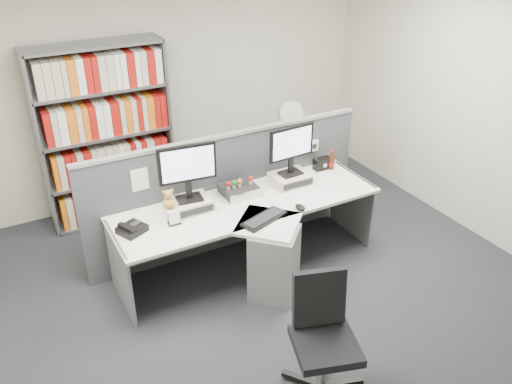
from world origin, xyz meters
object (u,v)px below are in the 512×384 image
monitor_right (291,146)px  desk_phone (132,229)px  desk_calendar (174,219)px  mouse (300,207)px  speaker (322,163)px  desktop_pc (239,190)px  cola_bottle (331,162)px  desk_fan (291,115)px  office_chair (323,333)px  monitor_left (187,168)px  shelving_unit (106,137)px  keyboard (264,219)px  filing_cabinet (289,165)px  desk (259,237)px

monitor_right → desk_phone: monitor_right is taller
monitor_right → desk_calendar: bearing=-172.2°
mouse → desk_calendar: 1.17m
desk_calendar → speaker: 1.82m
desktop_pc → cola_bottle: size_ratio=1.52×
desk_fan → office_chair: desk_fan is taller
monitor_left → office_chair: (0.29, -1.76, -0.64)m
shelving_unit → office_chair: size_ratio=2.12×
keyboard → desk_phone: (-1.11, 0.37, 0.02)m
desk_phone → filing_cabinet: desk_phone is taller
keyboard → desk_phone: 1.17m
desk → monitor_right: 0.96m
cola_bottle → shelving_unit: bearing=145.4°
desk_phone → desk_calendar: desk_calendar is taller
desktop_pc → monitor_left: bearing=-175.7°
desk_phone → shelving_unit: bearing=82.1°
speaker → office_chair: (-1.28, -1.88, -0.28)m
monitor_left → cola_bottle: size_ratio=2.49×
monitor_right → desktop_pc: (-0.57, 0.04, -0.36)m
desktop_pc → desk_calendar: 0.79m
monitor_left → shelving_unit: 1.52m
monitor_right → shelving_unit: bearing=135.2°
keyboard → filing_cabinet: size_ratio=0.69×
desk_calendar → cola_bottle: size_ratio=0.61×
keyboard → filing_cabinet: 1.99m
filing_cabinet → desk_calendar: bearing=-148.4°
desktop_pc → office_chair: (-0.24, -1.80, -0.26)m
desk_phone → desk: bearing=-12.5°
desk → desk_phone: desk_phone is taller
desk_calendar → office_chair: 1.69m
monitor_left → office_chair: 1.90m
desk_calendar → monitor_left: bearing=38.7°
desk_phone → shelving_unit: (0.22, 1.60, 0.22)m
speaker → desk_fan: 0.94m
desk_phone → shelving_unit: 1.63m
monitor_right → monitor_left: bearing=180.0°
monitor_left → desk_fan: monitor_left is taller
desk_fan → keyboard: bearing=-128.6°
desk → desktop_pc: 0.52m
speaker → shelving_unit: bearing=145.2°
office_chair → shelving_unit: bearing=101.7°
desk → office_chair: bearing=-99.5°
monitor_left → keyboard: 0.83m
office_chair → desk: bearing=80.5°
cola_bottle → office_chair: size_ratio=0.23×
monitor_left → monitor_right: (1.10, -0.00, -0.02)m
desk_calendar → cola_bottle: cola_bottle is taller
desk_calendar → shelving_unit: (-0.15, 1.65, 0.20)m
keyboard → office_chair: 1.30m
mouse → speaker: (0.68, 0.62, 0.04)m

